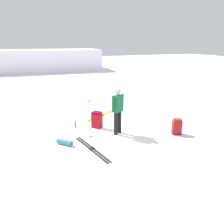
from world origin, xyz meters
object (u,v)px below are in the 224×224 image
(skier_standing, at_px, (118,109))
(backpack_large_dark, at_px, (97,120))
(ski_pair_far, at_px, (101,116))
(thermos_bottle, at_px, (75,124))
(ski_pair_near, at_px, (92,149))
(backpack_bright, at_px, (177,127))
(ski_poles_planted_near, at_px, (139,100))
(sleeping_mat_rolled, at_px, (65,142))
(ski_poles_planted_far, at_px, (90,118))

(skier_standing, distance_m, backpack_large_dark, 1.15)
(ski_pair_far, bearing_deg, thermos_bottle, -147.07)
(ski_pair_near, height_order, backpack_large_dark, backpack_large_dark)
(ski_pair_near, bearing_deg, thermos_bottle, 93.31)
(ski_pair_far, distance_m, thermos_bottle, 1.65)
(ski_pair_far, bearing_deg, backpack_bright, -56.19)
(backpack_bright, height_order, thermos_bottle, backpack_bright)
(backpack_large_dark, bearing_deg, ski_poles_planted_near, 14.37)
(ski_pair_far, xyz_separation_m, thermos_bottle, (-1.38, -0.89, 0.12))
(backpack_bright, bearing_deg, sleeping_mat_rolled, 170.03)
(ski_poles_planted_far, bearing_deg, backpack_bright, -15.26)
(ski_poles_planted_near, xyz_separation_m, sleeping_mat_rolled, (-3.58, -1.51, -0.68))
(ski_pair_far, xyz_separation_m, sleeping_mat_rolled, (-2.01, -2.17, 0.08))
(ski_pair_near, xyz_separation_m, ski_poles_planted_near, (2.84, 2.13, 0.76))
(ski_poles_planted_far, height_order, sleeping_mat_rolled, ski_poles_planted_far)
(ski_poles_planted_far, distance_m, thermos_bottle, 1.34)
(ski_pair_near, relative_size, ski_pair_far, 1.14)
(ski_poles_planted_near, bearing_deg, ski_poles_planted_far, -152.49)
(ski_poles_planted_near, distance_m, sleeping_mat_rolled, 3.95)
(ski_pair_far, bearing_deg, skier_standing, -91.68)
(backpack_large_dark, height_order, thermos_bottle, backpack_large_dark)
(backpack_bright, xyz_separation_m, ski_poles_planted_near, (-0.34, 2.20, 0.48))
(ski_pair_far, distance_m, backpack_bright, 3.45)
(ski_pair_near, xyz_separation_m, thermos_bottle, (-0.11, 1.89, 0.12))
(skier_standing, distance_m, ski_poles_planted_far, 1.04)
(ski_pair_near, distance_m, backpack_bright, 3.20)
(skier_standing, bearing_deg, ski_poles_planted_near, 39.78)
(sleeping_mat_rolled, bearing_deg, ski_pair_far, 47.18)
(skier_standing, bearing_deg, ski_poles_planted_far, -178.58)
(skier_standing, xyz_separation_m, ski_pair_far, (0.06, 2.01, -0.94))
(backpack_bright, relative_size, thermos_bottle, 2.25)
(backpack_large_dark, relative_size, thermos_bottle, 2.51)
(skier_standing, relative_size, ski_poles_planted_far, 1.22)
(sleeping_mat_rolled, distance_m, thermos_bottle, 1.42)
(ski_pair_near, distance_m, sleeping_mat_rolled, 0.97)
(ski_poles_planted_far, bearing_deg, sleeping_mat_rolled, -172.07)
(ski_pair_near, bearing_deg, ski_poles_planted_near, 36.85)
(backpack_bright, relative_size, ski_poles_planted_far, 0.42)
(ski_poles_planted_far, height_order, thermos_bottle, ski_poles_planted_far)
(ski_pair_far, distance_m, backpack_large_dark, 1.38)
(ski_pair_far, height_order, ski_poles_planted_far, ski_poles_planted_far)
(skier_standing, bearing_deg, ski_pair_near, -147.49)
(thermos_bottle, bearing_deg, sleeping_mat_rolled, -116.23)
(ski_pair_far, height_order, backpack_bright, backpack_bright)
(backpack_bright, distance_m, sleeping_mat_rolled, 3.99)
(sleeping_mat_rolled, xyz_separation_m, thermos_bottle, (0.63, 1.27, 0.04))
(sleeping_mat_rolled, bearing_deg, thermos_bottle, 63.77)
(skier_standing, height_order, backpack_bright, skier_standing)
(ski_pair_near, height_order, sleeping_mat_rolled, sleeping_mat_rolled)
(backpack_large_dark, relative_size, ski_poles_planted_near, 0.47)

